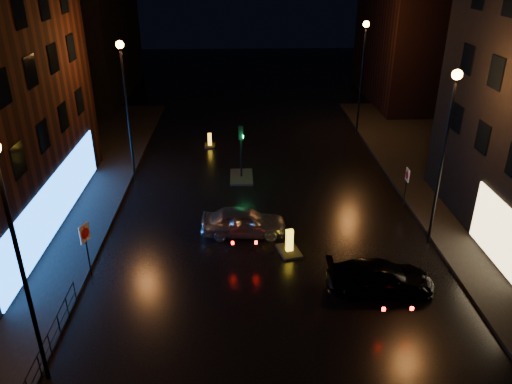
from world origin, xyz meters
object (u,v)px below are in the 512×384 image
(bollard_far, at_px, (210,143))
(road_sign_right, at_px, (407,178))
(bollard_near, at_px, (289,247))
(silver_hatchback, at_px, (244,221))
(road_sign_left, at_px, (85,238))
(traffic_signal, at_px, (241,170))
(dark_sedan, at_px, (380,277))

(bollard_far, height_order, road_sign_right, road_sign_right)
(bollard_near, bearing_deg, silver_hatchback, 125.73)
(silver_hatchback, relative_size, road_sign_left, 1.67)
(traffic_signal, bearing_deg, road_sign_left, -123.55)
(silver_hatchback, height_order, bollard_near, silver_hatchback)
(traffic_signal, height_order, bollard_far, traffic_signal)
(dark_sedan, bearing_deg, bollard_far, 26.59)
(traffic_signal, relative_size, bollard_near, 2.22)
(silver_hatchback, relative_size, bollard_near, 2.68)
(bollard_far, height_order, road_sign_left, road_sign_left)
(traffic_signal, xyz_separation_m, road_sign_left, (-6.70, -10.10, 1.37))
(traffic_signal, relative_size, road_sign_left, 1.38)
(bollard_near, bearing_deg, bollard_far, 92.68)
(road_sign_right, bearing_deg, bollard_far, -40.61)
(traffic_signal, xyz_separation_m, silver_hatchback, (0.03, -6.87, 0.21))
(road_sign_left, bearing_deg, road_sign_right, 43.51)
(dark_sedan, height_order, road_sign_left, road_sign_left)
(bollard_far, bearing_deg, traffic_signal, -69.73)
(road_sign_right, bearing_deg, bollard_near, 34.28)
(bollard_near, bearing_deg, road_sign_right, 19.74)
(road_sign_right, bearing_deg, road_sign_left, 21.45)
(bollard_near, height_order, road_sign_left, road_sign_left)
(dark_sedan, distance_m, road_sign_right, 8.44)
(silver_hatchback, distance_m, dark_sedan, 7.36)
(dark_sedan, bearing_deg, traffic_signal, 27.99)
(silver_hatchback, bearing_deg, dark_sedan, -128.49)
(silver_hatchback, distance_m, road_sign_right, 9.46)
(silver_hatchback, distance_m, bollard_near, 2.79)
(bollard_near, distance_m, bollard_far, 15.00)
(traffic_signal, height_order, silver_hatchback, traffic_signal)
(traffic_signal, height_order, road_sign_right, traffic_signal)
(traffic_signal, relative_size, dark_sedan, 0.78)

